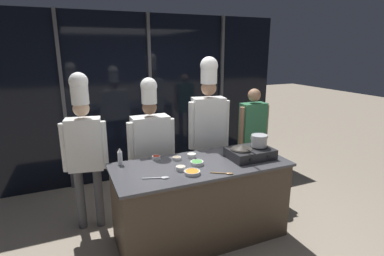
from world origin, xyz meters
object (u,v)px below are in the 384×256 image
(stock_pot, at_px, (259,140))
(serving_spoon_slotted, at_px, (161,178))
(prep_bowl_garlic, at_px, (192,155))
(prep_bowl_carrots, at_px, (192,172))
(chef_head, at_px, (84,141))
(chef_line, at_px, (208,121))
(chef_sous, at_px, (151,141))
(portable_stove, at_px, (250,153))
(person_guest, at_px, (252,131))
(squeeze_bottle_clear, at_px, (120,157))
(prep_bowl_chili_flakes, at_px, (156,157))
(serving_spoon_solid, at_px, (226,173))
(prep_bowl_chicken, at_px, (181,168))
(frying_pan, at_px, (242,147))
(prep_bowl_mushrooms, at_px, (177,158))
(prep_bowl_scallions, at_px, (197,163))

(stock_pot, relative_size, serving_spoon_slotted, 0.81)
(prep_bowl_garlic, bearing_deg, prep_bowl_carrots, -112.52)
(prep_bowl_garlic, relative_size, chef_head, 0.06)
(chef_line, bearing_deg, chef_sous, 6.67)
(prep_bowl_carrots, distance_m, chef_sous, 0.93)
(portable_stove, bearing_deg, person_guest, 53.86)
(squeeze_bottle_clear, bearing_deg, chef_head, 130.26)
(prep_bowl_carrots, bearing_deg, prep_bowl_chili_flakes, 111.21)
(prep_bowl_garlic, xyz_separation_m, serving_spoon_solid, (0.14, -0.57, -0.02))
(portable_stove, height_order, prep_bowl_chicken, portable_stove)
(stock_pot, relative_size, chef_head, 0.11)
(frying_pan, height_order, stock_pot, stock_pot)
(portable_stove, distance_m, prep_bowl_chili_flakes, 1.09)
(prep_bowl_chili_flakes, distance_m, chef_sous, 0.37)
(prep_bowl_garlic, bearing_deg, stock_pot, -20.24)
(portable_stove, distance_m, chef_head, 1.94)
(prep_bowl_garlic, bearing_deg, portable_stove, -23.69)
(prep_bowl_mushrooms, bearing_deg, prep_bowl_chili_flakes, 152.57)
(squeeze_bottle_clear, distance_m, person_guest, 2.02)
(chef_head, relative_size, chef_line, 0.93)
(stock_pot, height_order, chef_head, chef_head)
(portable_stove, xyz_separation_m, chef_sous, (-0.98, 0.75, 0.05))
(portable_stove, bearing_deg, serving_spoon_slotted, -173.08)
(serving_spoon_slotted, distance_m, chef_head, 1.13)
(serving_spoon_solid, bearing_deg, prep_bowl_carrots, 157.53)
(prep_bowl_chicken, relative_size, chef_head, 0.05)
(portable_stove, distance_m, person_guest, 0.93)
(stock_pot, xyz_separation_m, prep_bowl_mushrooms, (-0.93, 0.28, -0.18))
(prep_bowl_mushrooms, height_order, person_guest, person_guest)
(prep_bowl_garlic, bearing_deg, squeeze_bottle_clear, 172.27)
(portable_stove, distance_m, prep_bowl_mushrooms, 0.86)
(chef_head, bearing_deg, stock_pot, 167.47)
(prep_bowl_garlic, height_order, serving_spoon_slotted, prep_bowl_garlic)
(prep_bowl_carrots, xyz_separation_m, chef_head, (-0.96, 0.94, 0.18))
(chef_sous, distance_m, person_guest, 1.53)
(prep_bowl_scallions, xyz_separation_m, prep_bowl_carrots, (-0.15, -0.21, -0.00))
(prep_bowl_carrots, distance_m, serving_spoon_solid, 0.35)
(prep_bowl_mushrooms, relative_size, prep_bowl_chicken, 0.96)
(stock_pot, bearing_deg, chef_line, 113.19)
(prep_bowl_garlic, relative_size, person_guest, 0.07)
(frying_pan, relative_size, prep_bowl_carrots, 2.57)
(portable_stove, xyz_separation_m, chef_line, (-0.19, 0.72, 0.24))
(prep_bowl_chili_flakes, distance_m, person_guest, 1.61)
(stock_pot, relative_size, prep_bowl_chicken, 2.08)
(chef_sous, xyz_separation_m, chef_line, (0.79, -0.03, 0.19))
(prep_bowl_chili_flakes, bearing_deg, prep_bowl_scallions, -42.92)
(prep_bowl_mushrooms, distance_m, prep_bowl_chicken, 0.31)
(prep_bowl_chili_flakes, bearing_deg, prep_bowl_mushrooms, -27.43)
(frying_pan, height_order, prep_bowl_chicken, frying_pan)
(serving_spoon_slotted, height_order, person_guest, person_guest)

